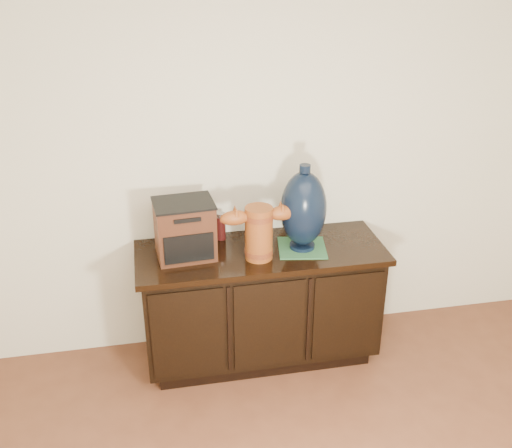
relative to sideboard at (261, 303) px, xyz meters
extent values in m
plane|color=#ECE9CC|center=(0.00, 0.27, 0.91)|extent=(4.50, 0.00, 4.50)
cube|color=black|center=(0.00, 0.00, -0.35)|extent=(1.29, 0.45, 0.08)
cube|color=black|center=(0.00, 0.00, 0.01)|extent=(1.40, 0.50, 0.64)
cube|color=black|center=(0.00, 0.00, 0.35)|extent=(1.46, 0.56, 0.03)
cube|color=black|center=(-0.47, -0.25, 0.01)|extent=(0.41, 0.01, 0.56)
cube|color=black|center=(0.00, -0.25, 0.01)|extent=(0.41, 0.01, 0.56)
cube|color=black|center=(0.47, -0.25, 0.01)|extent=(0.41, 0.01, 0.56)
cylinder|color=#9B4C1C|center=(-0.03, -0.09, 0.52)|extent=(0.16, 0.16, 0.31)
cylinder|color=#47190D|center=(-0.03, -0.09, 0.41)|extent=(0.17, 0.17, 0.03)
cylinder|color=#47190D|center=(-0.03, -0.09, 0.63)|extent=(0.17, 0.17, 0.03)
ellipsoid|color=#9B4C1C|center=(-0.17, -0.10, 0.63)|extent=(0.17, 0.09, 0.08)
ellipsoid|color=#9B4C1C|center=(0.11, -0.08, 0.63)|extent=(0.17, 0.09, 0.08)
cube|color=#431F10|center=(-0.44, 0.02, 0.53)|extent=(0.34, 0.28, 0.32)
cube|color=black|center=(-0.43, -0.11, 0.48)|extent=(0.28, 0.03, 0.17)
cube|color=black|center=(-0.44, 0.02, 0.70)|extent=(0.35, 0.29, 0.01)
cube|color=#2B5F37|center=(0.24, -0.03, 0.37)|extent=(0.32, 0.32, 0.01)
cylinder|color=black|center=(0.24, -0.03, 0.39)|extent=(0.15, 0.15, 0.02)
ellipsoid|color=black|center=(0.24, -0.03, 0.62)|extent=(0.31, 0.31, 0.45)
cylinder|color=black|center=(0.24, -0.03, 0.87)|extent=(0.06, 0.06, 0.04)
cylinder|color=#5B110F|center=(-0.21, 0.19, 0.44)|extent=(0.06, 0.06, 0.15)
cylinder|color=silver|center=(-0.21, 0.19, 0.53)|extent=(0.05, 0.05, 0.02)
camera|label=1|loc=(-0.62, -3.03, 2.02)|focal=42.00mm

